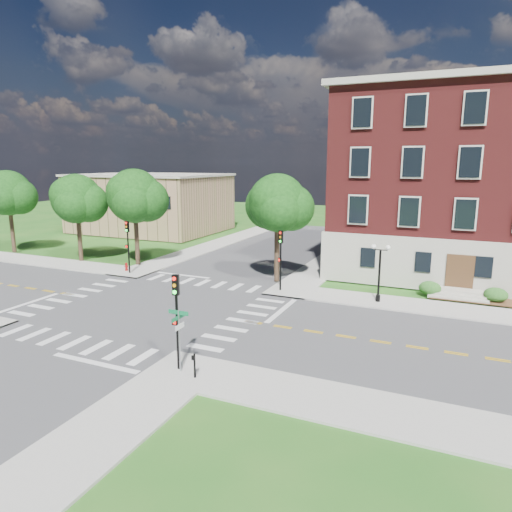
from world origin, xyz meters
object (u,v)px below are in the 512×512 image
at_px(twin_lamp_west, 379,269).
at_px(street_sign_pole, 179,329).
at_px(push_button_post, 194,364).
at_px(traffic_signal_se, 177,310).
at_px(fire_hydrant, 126,267).
at_px(traffic_signal_ne, 281,252).
at_px(traffic_signal_nw, 128,240).

distance_m(twin_lamp_west, street_sign_pole, 17.00).
xyz_separation_m(street_sign_pole, push_button_post, (1.01, -0.33, -1.51)).
bearing_deg(twin_lamp_west, push_button_post, -110.66).
bearing_deg(traffic_signal_se, fire_hydrant, 135.73).
xyz_separation_m(traffic_signal_se, push_button_post, (1.22, -0.50, -2.39)).
bearing_deg(twin_lamp_west, traffic_signal_ne, -179.40).
bearing_deg(traffic_signal_se, twin_lamp_west, 64.86).
height_order(street_sign_pole, push_button_post, street_sign_pole).
distance_m(push_button_post, fire_hydrant, 23.68).
bearing_deg(fire_hydrant, twin_lamp_west, -0.83).
distance_m(traffic_signal_se, twin_lamp_west, 16.95).
height_order(traffic_signal_se, push_button_post, traffic_signal_se).
bearing_deg(traffic_signal_ne, twin_lamp_west, 0.60).
relative_size(traffic_signal_nw, push_button_post, 4.00).
height_order(traffic_signal_ne, traffic_signal_nw, same).
relative_size(traffic_signal_se, push_button_post, 4.00).
distance_m(street_sign_pole, fire_hydrant, 22.80).
distance_m(traffic_signal_nw, push_button_post, 22.73).
relative_size(twin_lamp_west, street_sign_pole, 1.36).
relative_size(traffic_signal_nw, fire_hydrant, 6.40).
distance_m(traffic_signal_se, traffic_signal_ne, 15.26).
xyz_separation_m(push_button_post, fire_hydrant, (-17.30, 16.17, -0.33)).
xyz_separation_m(traffic_signal_se, traffic_signal_nw, (-15.20, 15.03, 0.00)).
bearing_deg(fire_hydrant, traffic_signal_nw, -36.12).
bearing_deg(traffic_signal_ne, traffic_signal_nw, -179.14).
relative_size(traffic_signal_ne, fire_hydrant, 6.40).
xyz_separation_m(traffic_signal_nw, push_button_post, (16.43, -15.53, -2.39)).
bearing_deg(twin_lamp_west, traffic_signal_se, -115.14).
xyz_separation_m(traffic_signal_nw, twin_lamp_west, (22.40, 0.30, -0.66)).
relative_size(traffic_signal_se, traffic_signal_nw, 1.00).
relative_size(traffic_signal_ne, twin_lamp_west, 1.13).
distance_m(traffic_signal_ne, twin_lamp_west, 7.66).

